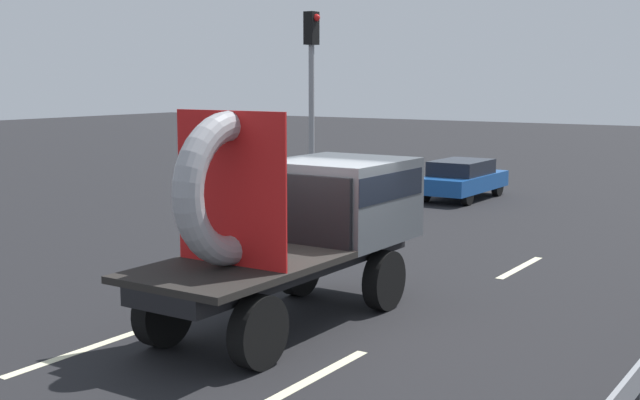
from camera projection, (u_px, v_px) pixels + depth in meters
The scene contains 8 objects.
ground_plane at pixel (323, 321), 13.03m from camera, with size 120.00×120.00×0.00m, color black.
flatbed_truck at pixel (309, 214), 13.17m from camera, with size 2.02×5.46×3.34m.
distant_sedan at pixel (462, 178), 26.27m from camera, with size 1.62×3.79×1.24m.
traffic_light at pixel (312, 83), 23.17m from camera, with size 0.42×0.36×5.61m.
lane_dash_left_near at pixel (91, 347), 11.76m from camera, with size 2.94×0.16×0.01m, color beige.
lane_dash_left_far at pixel (380, 248), 18.65m from camera, with size 2.32×0.16×0.01m, color beige.
lane_dash_right_near at pixel (307, 381), 10.44m from camera, with size 2.74×0.16×0.01m, color beige.
lane_dash_right_far at pixel (520, 267), 16.74m from camera, with size 2.28×0.16×0.01m, color beige.
Camera 1 is at (6.90, -10.56, 3.76)m, focal length 46.70 mm.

